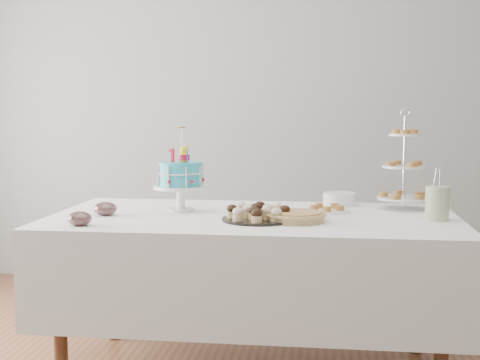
# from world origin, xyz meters

# --- Properties ---
(walls) EXTENTS (5.04, 4.04, 2.70)m
(walls) POSITION_xyz_m (0.00, 0.00, 1.35)
(walls) COLOR #9C9FA1
(walls) RESTS_ON floor
(table) EXTENTS (1.92, 1.02, 0.77)m
(table) POSITION_xyz_m (0.00, 0.30, 0.54)
(table) COLOR white
(table) RESTS_ON floor
(birthday_cake) EXTENTS (0.27, 0.27, 0.42)m
(birthday_cake) POSITION_xyz_m (-0.37, 0.38, 0.88)
(birthday_cake) COLOR white
(birthday_cake) RESTS_ON table
(cupcake_tray) EXTENTS (0.33, 0.33, 0.08)m
(cupcake_tray) POSITION_xyz_m (0.04, 0.16, 0.81)
(cupcake_tray) COLOR black
(cupcake_tray) RESTS_ON table
(pie) EXTENTS (0.28, 0.28, 0.04)m
(pie) POSITION_xyz_m (0.20, 0.16, 0.79)
(pie) COLOR tan
(pie) RESTS_ON table
(tiered_stand) EXTENTS (0.26, 0.26, 0.51)m
(tiered_stand) POSITION_xyz_m (0.73, 0.60, 0.98)
(tiered_stand) COLOR silver
(tiered_stand) RESTS_ON table
(plate_stack) EXTENTS (0.17, 0.17, 0.07)m
(plate_stack) POSITION_xyz_m (0.41, 0.70, 0.80)
(plate_stack) COLOR white
(plate_stack) RESTS_ON table
(pastry_plate) EXTENTS (0.23, 0.23, 0.03)m
(pastry_plate) POSITION_xyz_m (0.35, 0.46, 0.78)
(pastry_plate) COLOR white
(pastry_plate) RESTS_ON table
(jam_bowl_a) EXTENTS (0.11, 0.11, 0.06)m
(jam_bowl_a) POSITION_xyz_m (-0.72, -0.07, 0.80)
(jam_bowl_a) COLOR silver
(jam_bowl_a) RESTS_ON table
(jam_bowl_b) EXTENTS (0.11, 0.11, 0.07)m
(jam_bowl_b) POSITION_xyz_m (-0.70, 0.21, 0.80)
(jam_bowl_b) COLOR silver
(jam_bowl_b) RESTS_ON table
(utensil_pitcher) EXTENTS (0.11, 0.11, 0.24)m
(utensil_pitcher) POSITION_xyz_m (0.84, 0.27, 0.85)
(utensil_pitcher) COLOR beige
(utensil_pitcher) RESTS_ON table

